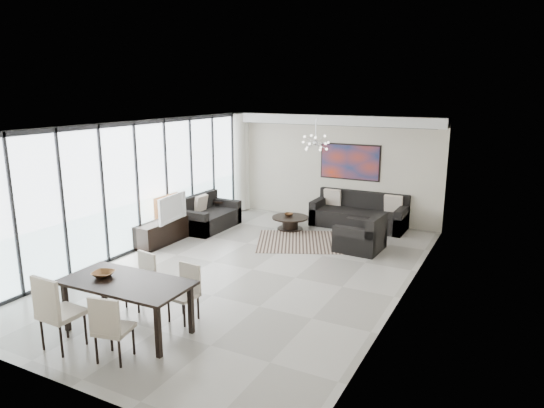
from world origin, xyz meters
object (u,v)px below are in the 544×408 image
Objects in this scene: coffee_table at (290,222)px; dining_table at (127,286)px; television at (168,208)px; sofa_main at (359,215)px; tv_console at (165,231)px.

coffee_table is 6.11m from dining_table.
coffee_table is 3.20m from television.
coffee_table is at bearing -144.29° from sofa_main.
dining_table is (2.40, -3.74, 0.45)m from tv_console.
television reaches higher than coffee_table.
sofa_main reaches higher than dining_table.
television is at bearing -12.44° from tv_console.
tv_console is 0.61m from television.
dining_table reaches higher than coffee_table.
dining_table is (-1.31, -7.18, 0.43)m from sofa_main.
sofa_main reaches higher than coffee_table.
television is 0.55× the size of dining_table.
television is (0.16, -0.04, 0.59)m from tv_console.
tv_console is (-3.71, -3.43, -0.03)m from sofa_main.
television reaches higher than tv_console.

